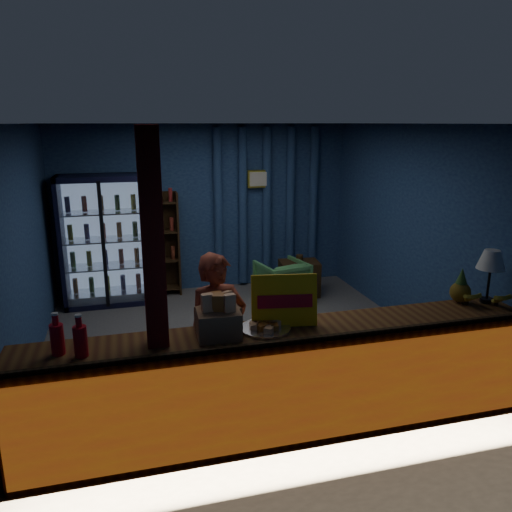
% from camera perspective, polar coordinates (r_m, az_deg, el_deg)
% --- Properties ---
extents(ground, '(4.60, 4.60, 0.00)m').
position_cam_1_polar(ground, '(6.24, -2.20, -9.72)').
color(ground, '#515154').
rests_on(ground, ground).
extents(room_walls, '(4.60, 4.60, 4.60)m').
position_cam_1_polar(room_walls, '(5.77, -2.36, 4.59)').
color(room_walls, navy).
rests_on(room_walls, ground).
extents(counter, '(4.40, 0.57, 0.99)m').
position_cam_1_polar(counter, '(4.39, 3.47, -14.15)').
color(counter, brown).
rests_on(counter, ground).
extents(support_post, '(0.16, 0.16, 2.60)m').
position_cam_1_polar(support_post, '(3.87, -11.37, -5.12)').
color(support_post, maroon).
rests_on(support_post, ground).
extents(beverage_cooler, '(1.20, 0.62, 1.90)m').
position_cam_1_polar(beverage_cooler, '(7.65, -16.96, 1.68)').
color(beverage_cooler, black).
rests_on(beverage_cooler, ground).
extents(bottle_shelf, '(0.50, 0.28, 1.60)m').
position_cam_1_polar(bottle_shelf, '(7.83, -10.64, 1.33)').
color(bottle_shelf, '#352111').
rests_on(bottle_shelf, ground).
extents(curtain_folds, '(1.74, 0.14, 2.50)m').
position_cam_1_polar(curtain_folds, '(8.10, 1.25, 5.69)').
color(curtain_folds, navy).
rests_on(curtain_folds, room_walls).
extents(framed_picture, '(0.36, 0.04, 0.28)m').
position_cam_1_polar(framed_picture, '(7.96, 0.31, 8.80)').
color(framed_picture, gold).
rests_on(framed_picture, room_walls).
extents(shopkeeper, '(0.62, 0.47, 1.52)m').
position_cam_1_polar(shopkeeper, '(4.55, -4.36, -9.06)').
color(shopkeeper, brown).
rests_on(shopkeeper, ground).
extents(green_chair, '(0.79, 0.81, 0.62)m').
position_cam_1_polar(green_chair, '(7.51, 2.97, -2.86)').
color(green_chair, '#4F9E54').
rests_on(green_chair, ground).
extents(side_table, '(0.64, 0.50, 0.65)m').
position_cam_1_polar(side_table, '(7.78, 4.94, -2.53)').
color(side_table, '#352111').
rests_on(side_table, ground).
extents(yellow_sign, '(0.56, 0.20, 0.44)m').
position_cam_1_polar(yellow_sign, '(4.19, 3.25, -5.12)').
color(yellow_sign, yellow).
rests_on(yellow_sign, counter).
extents(soda_bottles, '(0.27, 0.18, 0.33)m').
position_cam_1_polar(soda_bottles, '(3.95, -20.61, -8.83)').
color(soda_bottles, red).
rests_on(soda_bottles, counter).
extents(snack_box_left, '(0.35, 0.30, 0.36)m').
position_cam_1_polar(snack_box_left, '(4.01, -4.30, -7.50)').
color(snack_box_left, '#926B46').
rests_on(snack_box_left, counter).
extents(snack_box_centre, '(0.38, 0.35, 0.33)m').
position_cam_1_polar(snack_box_centre, '(4.14, -4.35, -6.96)').
color(snack_box_centre, '#926B46').
rests_on(snack_box_centre, counter).
extents(pastry_tray, '(0.42, 0.42, 0.07)m').
position_cam_1_polar(pastry_tray, '(4.17, 1.09, -8.13)').
color(pastry_tray, silver).
rests_on(pastry_tray, counter).
extents(banana_bunches, '(0.47, 0.28, 0.16)m').
position_cam_1_polar(banana_bunches, '(5.12, 24.52, -4.42)').
color(banana_bunches, gold).
rests_on(banana_bunches, counter).
extents(table_lamp, '(0.26, 0.26, 0.52)m').
position_cam_1_polar(table_lamp, '(5.15, 25.29, -0.60)').
color(table_lamp, black).
rests_on(table_lamp, counter).
extents(pineapple, '(0.19, 0.19, 0.33)m').
position_cam_1_polar(pineapple, '(5.11, 22.34, -3.50)').
color(pineapple, olive).
rests_on(pineapple, counter).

